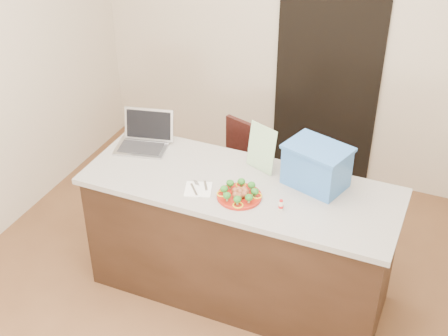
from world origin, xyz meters
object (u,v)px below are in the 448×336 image
at_px(laptop, 145,137).
at_px(island, 239,239).
at_px(yogurt_bottle, 281,205).
at_px(chair, 242,172).
at_px(napkin, 198,189).
at_px(plate, 239,196).
at_px(blue_box, 317,166).

bearing_deg(laptop, island, -26.30).
height_order(island, yogurt_bottle, yogurt_bottle).
bearing_deg(chair, yogurt_bottle, -37.84).
relative_size(island, laptop, 5.18).
height_order(yogurt_bottle, chair, yogurt_bottle).
xyz_separation_m(napkin, laptop, (-0.58, 0.35, 0.06)).
bearing_deg(plate, laptop, 158.77).
xyz_separation_m(plate, laptop, (-0.85, 0.33, 0.06)).
xyz_separation_m(island, plate, (0.05, -0.14, 0.47)).
relative_size(plate, napkin, 1.69).
height_order(island, laptop, laptop).
distance_m(island, chair, 0.77).
relative_size(island, chair, 2.31).
height_order(yogurt_bottle, blue_box, blue_box).
distance_m(laptop, blue_box, 1.24).
distance_m(blue_box, chair, 1.05).
bearing_deg(napkin, island, 36.64).
relative_size(yogurt_bottle, chair, 0.08).
xyz_separation_m(napkin, chair, (-0.05, 0.88, -0.42)).
bearing_deg(laptop, plate, -34.19).
xyz_separation_m(plate, chair, (-0.32, 0.86, -0.42)).
bearing_deg(napkin, laptop, 148.45).
distance_m(plate, blue_box, 0.53).
height_order(island, chair, island).
distance_m(napkin, laptop, 0.68).
xyz_separation_m(island, blue_box, (0.44, 0.18, 0.60)).
bearing_deg(yogurt_bottle, chair, 124.39).
bearing_deg(napkin, chair, 93.10).
xyz_separation_m(yogurt_bottle, laptop, (-1.12, 0.34, 0.04)).
bearing_deg(yogurt_bottle, plate, 177.10).
xyz_separation_m(laptop, chair, (0.53, 0.53, -0.48)).
distance_m(plate, chair, 1.01).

